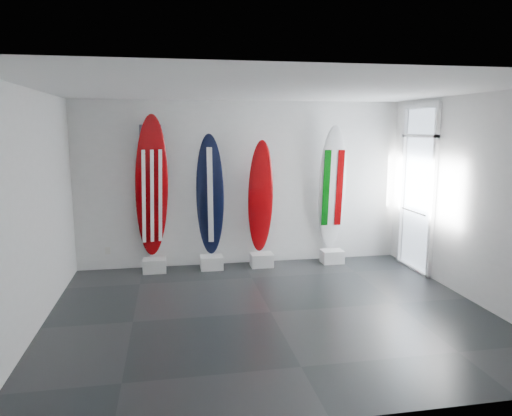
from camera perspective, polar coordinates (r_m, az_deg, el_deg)
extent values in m
plane|color=black|center=(6.69, 1.79, -12.44)|extent=(6.00, 6.00, 0.00)
plane|color=white|center=(6.22, 1.94, 14.12)|extent=(6.00, 6.00, 0.00)
plane|color=silver|center=(8.72, -1.61, 2.95)|extent=(6.00, 0.00, 6.00)
plane|color=silver|center=(3.92, 9.62, -5.44)|extent=(6.00, 0.00, 6.00)
plane|color=silver|center=(6.37, -25.56, -0.46)|extent=(0.00, 5.00, 5.00)
plane|color=silver|center=(7.50, 24.87, 0.98)|extent=(0.00, 5.00, 5.00)
cube|color=white|center=(8.58, -12.13, -6.78)|extent=(0.40, 0.30, 0.24)
ellipsoid|color=#840306|center=(8.41, -12.44, 2.44)|extent=(0.66, 0.56, 2.52)
cube|color=white|center=(8.60, -5.38, -6.56)|extent=(0.40, 0.30, 0.24)
ellipsoid|color=black|center=(8.45, -5.56, 1.53)|extent=(0.52, 0.28, 2.18)
cube|color=white|center=(8.73, 0.68, -6.29)|extent=(0.40, 0.30, 0.24)
ellipsoid|color=#840306|center=(8.58, 0.57, 1.32)|extent=(0.49, 0.30, 2.08)
cube|color=white|center=(9.07, 9.16, -5.79)|extent=(0.40, 0.30, 0.24)
ellipsoid|color=white|center=(8.92, 9.16, 2.37)|extent=(0.54, 0.34, 2.34)
cube|color=silver|center=(8.88, -17.44, -4.92)|extent=(0.09, 0.02, 0.13)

